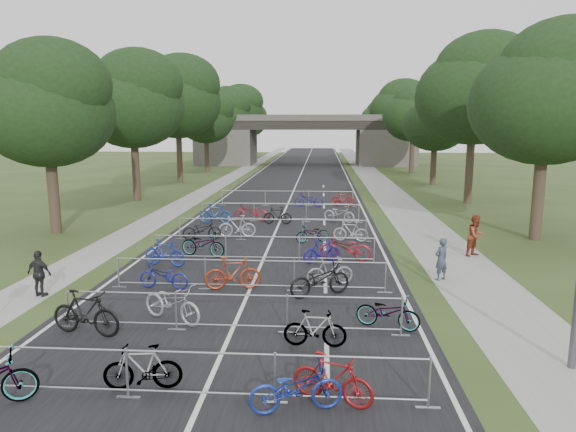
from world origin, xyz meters
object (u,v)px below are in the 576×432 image
bike_2 (296,388)px  pedestrian_c (39,274)px  overpass_bridge (305,140)px  bike_1 (143,368)px  pedestrian_b (476,236)px  pedestrian_a (441,259)px

bike_2 → pedestrian_c: bearing=39.6°
overpass_bridge → bike_1: 64.74m
overpass_bridge → pedestrian_b: bearing=-80.2°
bike_2 → pedestrian_a: size_ratio=1.21×
overpass_bridge → pedestrian_c: 59.37m
bike_2 → pedestrian_b: (7.11, 12.78, 0.40)m
bike_2 → pedestrian_b: bearing=-43.4°
bike_1 → pedestrian_a: size_ratio=1.07×
overpass_bridge → pedestrian_b: (9.08, -52.50, -2.64)m
bike_1 → pedestrian_c: 7.93m
overpass_bridge → bike_1: (-1.33, -64.65, -3.03)m
overpass_bridge → pedestrian_c: overpass_bridge is taller
pedestrian_a → pedestrian_c: pedestrian_a is taller
bike_1 → pedestrian_a: (8.13, 8.47, 0.28)m
bike_2 → pedestrian_c: size_ratio=1.22×
pedestrian_c → bike_1: bearing=147.0°
overpass_bridge → pedestrian_c: (-6.80, -58.92, -2.76)m
bike_1 → pedestrian_a: pedestrian_a is taller
pedestrian_a → pedestrian_c: (-13.60, -2.73, -0.01)m
pedestrian_b → bike_1: bearing=-168.6°
bike_1 → bike_2: size_ratio=0.89×
pedestrian_b → pedestrian_c: 17.12m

